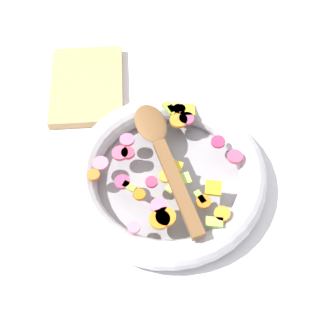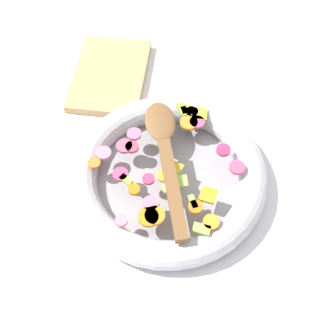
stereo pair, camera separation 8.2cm
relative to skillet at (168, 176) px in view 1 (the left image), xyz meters
name	(u,v)px [view 1 (the left image)]	position (x,y,z in m)	size (l,w,h in m)	color
ground_plane	(168,182)	(0.00, 0.00, -0.02)	(4.00, 4.00, 0.00)	silver
skillet	(168,176)	(0.00, 0.00, 0.00)	(0.35, 0.35, 0.05)	gray
chopped_vegetables	(168,167)	(0.00, 0.00, 0.03)	(0.27, 0.28, 0.01)	orange
wooden_spoon	(163,151)	(-0.03, -0.01, 0.04)	(0.28, 0.12, 0.01)	brown
cutting_board	(87,86)	(-0.24, -0.15, -0.01)	(0.21, 0.15, 0.02)	tan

